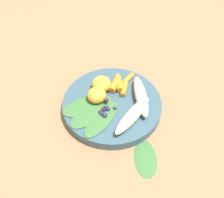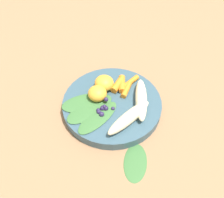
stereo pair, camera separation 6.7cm
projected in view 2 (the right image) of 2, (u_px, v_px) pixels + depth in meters
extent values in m
plane|color=#99704C|center=(112.00, 108.00, 0.70)|extent=(2.40, 2.40, 0.00)
cylinder|color=#385666|center=(112.00, 105.00, 0.69)|extent=(0.27, 0.27, 0.03)
ellipsoid|color=beige|center=(141.00, 99.00, 0.66)|extent=(0.09, 0.14, 0.03)
ellipsoid|color=beige|center=(129.00, 117.00, 0.62)|extent=(0.15, 0.08, 0.03)
ellipsoid|color=#F4A833|center=(97.00, 93.00, 0.67)|extent=(0.05, 0.05, 0.04)
ellipsoid|color=#F4A833|center=(105.00, 83.00, 0.70)|extent=(0.05, 0.05, 0.04)
cylinder|color=orange|center=(126.00, 90.00, 0.70)|extent=(0.05, 0.05, 0.02)
cylinder|color=orange|center=(130.00, 82.00, 0.72)|extent=(0.06, 0.04, 0.01)
cylinder|color=orange|center=(122.00, 84.00, 0.71)|extent=(0.04, 0.06, 0.02)
cylinder|color=orange|center=(117.00, 85.00, 0.70)|extent=(0.05, 0.05, 0.02)
sphere|color=#2D234C|center=(98.00, 110.00, 0.65)|extent=(0.01, 0.01, 0.01)
sphere|color=#2D234C|center=(102.00, 107.00, 0.66)|extent=(0.01, 0.01, 0.01)
sphere|color=#2D234C|center=(106.00, 108.00, 0.65)|extent=(0.01, 0.01, 0.01)
sphere|color=#2D234C|center=(99.00, 112.00, 0.65)|extent=(0.01, 0.01, 0.01)
sphere|color=#2D234C|center=(113.00, 109.00, 0.66)|extent=(0.01, 0.01, 0.01)
sphere|color=#2D234C|center=(102.00, 108.00, 0.65)|extent=(0.01, 0.01, 0.01)
sphere|color=#2D234C|center=(107.00, 100.00, 0.66)|extent=(0.01, 0.01, 0.01)
sphere|color=#2D234C|center=(104.00, 106.00, 0.65)|extent=(0.01, 0.01, 0.01)
sphere|color=#2D234C|center=(102.00, 114.00, 0.64)|extent=(0.01, 0.01, 0.01)
ellipsoid|color=#3D7038|center=(87.00, 103.00, 0.67)|extent=(0.15, 0.09, 0.01)
ellipsoid|color=#3D7038|center=(84.00, 113.00, 0.65)|extent=(0.11, 0.08, 0.01)
ellipsoid|color=#3D7038|center=(98.00, 117.00, 0.64)|extent=(0.14, 0.10, 0.01)
ellipsoid|color=#3D7038|center=(135.00, 162.00, 0.59)|extent=(0.10, 0.12, 0.01)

